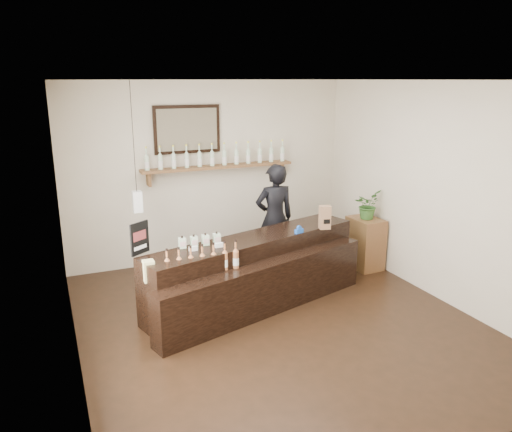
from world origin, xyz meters
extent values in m
plane|color=black|center=(0.00, 0.00, 0.00)|extent=(5.00, 5.00, 0.00)
plane|color=beige|center=(0.00, 2.50, 1.40)|extent=(4.50, 0.00, 4.50)
plane|color=beige|center=(0.00, -2.50, 1.40)|extent=(4.50, 0.00, 4.50)
plane|color=beige|center=(-2.25, 0.00, 1.40)|extent=(0.00, 5.00, 5.00)
plane|color=beige|center=(2.25, 0.00, 1.40)|extent=(0.00, 5.00, 5.00)
plane|color=white|center=(0.00, 0.00, 2.80)|extent=(5.00, 5.00, 0.00)
cube|color=brown|center=(0.10, 2.37, 1.50)|extent=(2.40, 0.25, 0.04)
cube|color=brown|center=(-0.98, 2.40, 1.38)|extent=(0.04, 0.20, 0.20)
cube|color=brown|center=(1.18, 2.40, 1.38)|extent=(0.04, 0.20, 0.20)
cube|color=black|center=(-0.35, 2.47, 2.08)|extent=(1.02, 0.04, 0.72)
cube|color=#423B2B|center=(-0.35, 2.44, 2.08)|extent=(0.92, 0.01, 0.62)
cube|color=white|center=(-1.30, 1.60, 1.25)|extent=(0.12, 0.12, 0.28)
cylinder|color=black|center=(-1.30, 1.60, 2.09)|extent=(0.01, 0.01, 1.41)
cylinder|color=silver|center=(-1.00, 2.37, 1.62)|extent=(0.07, 0.07, 0.20)
cone|color=silver|center=(-1.00, 2.37, 1.75)|extent=(0.07, 0.07, 0.05)
cylinder|color=silver|center=(-1.00, 2.37, 1.81)|extent=(0.02, 0.02, 0.07)
cylinder|color=yellow|center=(-1.00, 2.37, 1.86)|extent=(0.03, 0.03, 0.02)
cylinder|color=white|center=(-1.00, 2.37, 1.60)|extent=(0.07, 0.07, 0.09)
cylinder|color=silver|center=(-0.80, 2.37, 1.62)|extent=(0.07, 0.07, 0.20)
cone|color=silver|center=(-0.80, 2.37, 1.75)|extent=(0.07, 0.07, 0.05)
cylinder|color=silver|center=(-0.80, 2.37, 1.81)|extent=(0.02, 0.02, 0.07)
cylinder|color=yellow|center=(-0.80, 2.37, 1.86)|extent=(0.03, 0.03, 0.02)
cylinder|color=white|center=(-0.80, 2.37, 1.60)|extent=(0.07, 0.07, 0.09)
cylinder|color=silver|center=(-0.60, 2.37, 1.62)|extent=(0.07, 0.07, 0.20)
cone|color=silver|center=(-0.60, 2.37, 1.75)|extent=(0.07, 0.07, 0.05)
cylinder|color=silver|center=(-0.60, 2.37, 1.81)|extent=(0.02, 0.02, 0.07)
cylinder|color=yellow|center=(-0.60, 2.37, 1.86)|extent=(0.03, 0.03, 0.02)
cylinder|color=white|center=(-0.60, 2.37, 1.60)|extent=(0.07, 0.07, 0.09)
cylinder|color=silver|center=(-0.40, 2.37, 1.62)|extent=(0.07, 0.07, 0.20)
cone|color=silver|center=(-0.40, 2.37, 1.75)|extent=(0.07, 0.07, 0.05)
cylinder|color=silver|center=(-0.40, 2.37, 1.81)|extent=(0.02, 0.02, 0.07)
cylinder|color=yellow|center=(-0.40, 2.37, 1.86)|extent=(0.03, 0.03, 0.02)
cylinder|color=white|center=(-0.40, 2.37, 1.60)|extent=(0.07, 0.07, 0.09)
cylinder|color=silver|center=(-0.20, 2.37, 1.62)|extent=(0.07, 0.07, 0.20)
cone|color=silver|center=(-0.20, 2.37, 1.75)|extent=(0.07, 0.07, 0.05)
cylinder|color=silver|center=(-0.20, 2.37, 1.81)|extent=(0.02, 0.02, 0.07)
cylinder|color=yellow|center=(-0.20, 2.37, 1.86)|extent=(0.03, 0.03, 0.02)
cylinder|color=white|center=(-0.20, 2.37, 1.60)|extent=(0.07, 0.07, 0.09)
cylinder|color=silver|center=(0.00, 2.37, 1.62)|extent=(0.07, 0.07, 0.20)
cone|color=silver|center=(0.00, 2.37, 1.75)|extent=(0.07, 0.07, 0.05)
cylinder|color=silver|center=(0.00, 2.37, 1.81)|extent=(0.02, 0.02, 0.07)
cylinder|color=yellow|center=(0.00, 2.37, 1.86)|extent=(0.03, 0.03, 0.02)
cylinder|color=white|center=(0.00, 2.37, 1.60)|extent=(0.07, 0.07, 0.09)
cylinder|color=silver|center=(0.20, 2.37, 1.62)|extent=(0.07, 0.07, 0.20)
cone|color=silver|center=(0.20, 2.37, 1.75)|extent=(0.07, 0.07, 0.05)
cylinder|color=silver|center=(0.20, 2.37, 1.81)|extent=(0.02, 0.02, 0.07)
cylinder|color=yellow|center=(0.20, 2.37, 1.86)|extent=(0.03, 0.03, 0.02)
cylinder|color=white|center=(0.20, 2.37, 1.60)|extent=(0.07, 0.07, 0.09)
cylinder|color=silver|center=(0.40, 2.37, 1.62)|extent=(0.07, 0.07, 0.20)
cone|color=silver|center=(0.40, 2.37, 1.75)|extent=(0.07, 0.07, 0.05)
cylinder|color=silver|center=(0.40, 2.37, 1.81)|extent=(0.02, 0.02, 0.07)
cylinder|color=yellow|center=(0.40, 2.37, 1.86)|extent=(0.03, 0.03, 0.02)
cylinder|color=white|center=(0.40, 2.37, 1.60)|extent=(0.07, 0.07, 0.09)
cylinder|color=silver|center=(0.60, 2.37, 1.62)|extent=(0.07, 0.07, 0.20)
cone|color=silver|center=(0.60, 2.37, 1.75)|extent=(0.07, 0.07, 0.05)
cylinder|color=silver|center=(0.60, 2.37, 1.81)|extent=(0.02, 0.02, 0.07)
cylinder|color=yellow|center=(0.60, 2.37, 1.86)|extent=(0.03, 0.03, 0.02)
cylinder|color=white|center=(0.60, 2.37, 1.60)|extent=(0.07, 0.07, 0.09)
cylinder|color=silver|center=(0.80, 2.37, 1.62)|extent=(0.07, 0.07, 0.20)
cone|color=silver|center=(0.80, 2.37, 1.75)|extent=(0.07, 0.07, 0.05)
cylinder|color=silver|center=(0.80, 2.37, 1.81)|extent=(0.02, 0.02, 0.07)
cylinder|color=yellow|center=(0.80, 2.37, 1.86)|extent=(0.03, 0.03, 0.02)
cylinder|color=white|center=(0.80, 2.37, 1.60)|extent=(0.07, 0.07, 0.09)
cylinder|color=silver|center=(1.00, 2.37, 1.62)|extent=(0.07, 0.07, 0.20)
cone|color=silver|center=(1.00, 2.37, 1.75)|extent=(0.07, 0.07, 0.05)
cylinder|color=silver|center=(1.00, 2.37, 1.81)|extent=(0.02, 0.02, 0.07)
cylinder|color=yellow|center=(1.00, 2.37, 1.86)|extent=(0.03, 0.03, 0.02)
cylinder|color=white|center=(1.00, 2.37, 1.60)|extent=(0.07, 0.07, 0.09)
cylinder|color=silver|center=(1.20, 2.37, 1.62)|extent=(0.07, 0.07, 0.20)
cone|color=silver|center=(1.20, 2.37, 1.75)|extent=(0.07, 0.07, 0.05)
cylinder|color=silver|center=(1.20, 2.37, 1.81)|extent=(0.02, 0.02, 0.07)
cylinder|color=yellow|center=(1.20, 2.37, 1.86)|extent=(0.03, 0.03, 0.02)
cylinder|color=white|center=(1.20, 2.37, 1.60)|extent=(0.07, 0.07, 0.09)
cube|color=black|center=(-0.01, 0.70, 0.43)|extent=(3.11, 1.37, 0.86)
cube|color=black|center=(-0.01, 0.29, 0.33)|extent=(3.04, 1.11, 0.65)
cube|color=white|center=(-0.87, 0.50, 0.89)|extent=(0.10, 0.04, 0.05)
cube|color=white|center=(-0.55, 0.50, 0.89)|extent=(0.10, 0.04, 0.05)
cube|color=#D8CF84|center=(-1.44, 0.29, 0.71)|extent=(0.12, 0.12, 0.12)
cube|color=#D8CF84|center=(-1.44, 0.29, 0.83)|extent=(0.12, 0.12, 0.12)
cube|color=silver|center=(-0.96, 0.65, 0.92)|extent=(0.08, 0.08, 0.13)
cube|color=beige|center=(-0.96, 0.61, 0.92)|extent=(0.07, 0.00, 0.06)
cylinder|color=black|center=(-0.96, 0.65, 0.99)|extent=(0.02, 0.02, 0.03)
cube|color=silver|center=(-0.82, 0.65, 0.92)|extent=(0.08, 0.08, 0.13)
cube|color=beige|center=(-0.82, 0.61, 0.92)|extent=(0.07, 0.00, 0.06)
cylinder|color=black|center=(-0.82, 0.65, 0.99)|extent=(0.02, 0.02, 0.03)
cube|color=silver|center=(-0.67, 0.65, 0.92)|extent=(0.08, 0.08, 0.13)
cube|color=beige|center=(-0.67, 0.61, 0.92)|extent=(0.07, 0.00, 0.06)
cylinder|color=black|center=(-0.67, 0.65, 0.99)|extent=(0.02, 0.02, 0.03)
cube|color=silver|center=(-0.53, 0.65, 0.92)|extent=(0.08, 0.08, 0.13)
cube|color=beige|center=(-0.53, 0.61, 0.92)|extent=(0.07, 0.00, 0.06)
cylinder|color=black|center=(-0.53, 0.65, 0.99)|extent=(0.02, 0.02, 0.03)
cylinder|color=#A96339|center=(-1.23, 0.29, 0.75)|extent=(0.07, 0.07, 0.20)
cone|color=#A96339|center=(-1.23, 0.29, 0.88)|extent=(0.07, 0.07, 0.05)
cylinder|color=#A96339|center=(-1.23, 0.29, 0.94)|extent=(0.02, 0.02, 0.07)
cylinder|color=black|center=(-1.23, 0.29, 0.99)|extent=(0.03, 0.03, 0.03)
cylinder|color=white|center=(-1.23, 0.29, 0.73)|extent=(0.07, 0.07, 0.09)
cylinder|color=#A96339|center=(-1.10, 0.29, 0.75)|extent=(0.07, 0.07, 0.20)
cone|color=#A96339|center=(-1.10, 0.29, 0.88)|extent=(0.07, 0.07, 0.05)
cylinder|color=#A96339|center=(-1.10, 0.29, 0.94)|extent=(0.02, 0.02, 0.07)
cylinder|color=black|center=(-1.10, 0.29, 0.99)|extent=(0.03, 0.03, 0.03)
cylinder|color=white|center=(-1.10, 0.29, 0.73)|extent=(0.07, 0.07, 0.09)
cylinder|color=#A96339|center=(-0.96, 0.29, 0.75)|extent=(0.07, 0.07, 0.20)
cone|color=#A96339|center=(-0.96, 0.29, 0.88)|extent=(0.07, 0.07, 0.05)
cylinder|color=#A96339|center=(-0.96, 0.29, 0.94)|extent=(0.02, 0.02, 0.07)
cylinder|color=black|center=(-0.96, 0.29, 0.99)|extent=(0.03, 0.03, 0.03)
cylinder|color=white|center=(-0.96, 0.29, 0.73)|extent=(0.07, 0.07, 0.09)
cylinder|color=#A96339|center=(-0.83, 0.29, 0.75)|extent=(0.07, 0.07, 0.20)
cone|color=#A96339|center=(-0.83, 0.29, 0.88)|extent=(0.07, 0.07, 0.05)
cylinder|color=#A96339|center=(-0.83, 0.29, 0.94)|extent=(0.02, 0.02, 0.07)
cylinder|color=black|center=(-0.83, 0.29, 0.99)|extent=(0.03, 0.03, 0.03)
cylinder|color=white|center=(-0.83, 0.29, 0.73)|extent=(0.07, 0.07, 0.09)
cylinder|color=#A96339|center=(-0.69, 0.29, 0.75)|extent=(0.07, 0.07, 0.20)
cone|color=#A96339|center=(-0.69, 0.29, 0.88)|extent=(0.07, 0.07, 0.05)
cylinder|color=#A96339|center=(-0.69, 0.29, 0.94)|extent=(0.02, 0.02, 0.07)
cylinder|color=black|center=(-0.69, 0.29, 0.99)|extent=(0.03, 0.03, 0.03)
cylinder|color=white|center=(-0.69, 0.29, 0.73)|extent=(0.07, 0.07, 0.09)
cylinder|color=#A96339|center=(-0.55, 0.29, 0.75)|extent=(0.07, 0.07, 0.20)
cone|color=#A96339|center=(-0.55, 0.29, 0.88)|extent=(0.07, 0.07, 0.05)
cylinder|color=#A96339|center=(-0.55, 0.29, 0.94)|extent=(0.02, 0.02, 0.07)
cylinder|color=black|center=(-0.55, 0.29, 0.99)|extent=(0.03, 0.03, 0.03)
cylinder|color=white|center=(-0.55, 0.29, 0.73)|extent=(0.07, 0.07, 0.09)
cylinder|color=#A96339|center=(-0.42, 0.29, 0.75)|extent=(0.07, 0.07, 0.20)
cone|color=#A96339|center=(-0.42, 0.29, 0.88)|extent=(0.07, 0.07, 0.05)
cylinder|color=#A96339|center=(-0.42, 0.29, 0.94)|extent=(0.02, 0.02, 0.07)
cylinder|color=black|center=(-0.42, 0.29, 0.99)|extent=(0.03, 0.03, 0.03)
cylinder|color=white|center=(-0.42, 0.29, 0.73)|extent=(0.07, 0.07, 0.09)
cube|color=black|center=(-1.46, 0.64, 1.05)|extent=(0.24, 0.17, 0.38)
cube|color=maroon|center=(-1.46, 0.63, 1.08)|extent=(0.16, 0.11, 0.11)
cube|color=white|center=(-1.46, 0.63, 0.94)|extent=(0.16, 0.11, 0.04)
cube|color=#9C6E4B|center=(1.01, 0.67, 1.02)|extent=(0.17, 0.14, 0.32)
cube|color=black|center=(1.01, 0.61, 0.97)|extent=(0.09, 0.02, 0.06)
cube|color=blue|center=(0.60, 0.63, 0.89)|extent=(0.13, 0.08, 0.06)
cylinder|color=blue|center=(0.60, 0.63, 0.93)|extent=(0.07, 0.05, 0.07)
cube|color=brown|center=(2.00, 1.10, 0.39)|extent=(0.41, 0.55, 0.78)
imported|color=#356528|center=(2.00, 1.10, 1.00)|extent=(0.51, 0.50, 0.43)
imported|color=black|center=(0.68, 1.55, 0.92)|extent=(0.69, 0.48, 1.84)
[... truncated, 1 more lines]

